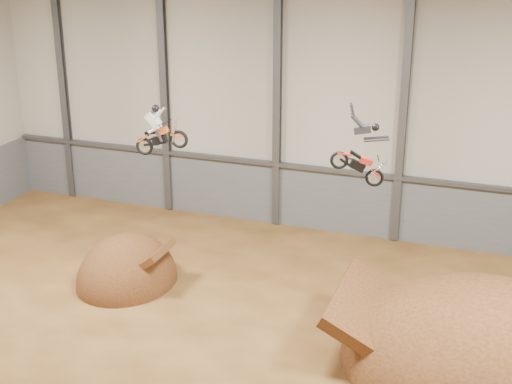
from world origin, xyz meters
TOP-DOWN VIEW (x-y plane):
  - floor at (0.00, 0.00)m, footprint 40.00×40.00m
  - back_wall at (0.00, 15.00)m, footprint 40.00×0.10m
  - lower_band_back at (0.00, 14.90)m, footprint 39.80×0.18m
  - steel_rail at (0.00, 14.75)m, footprint 39.80×0.35m
  - steel_column_0 at (-16.67, 14.80)m, footprint 0.40×0.36m
  - steel_column_1 at (-10.00, 14.80)m, footprint 0.40×0.36m
  - steel_column_2 at (-3.33, 14.80)m, footprint 0.40×0.36m
  - steel_column_3 at (3.33, 14.80)m, footprint 0.40×0.36m
  - takeoff_ramp at (-7.70, 5.70)m, footprint 4.55×5.25m
  - landing_ramp at (8.58, 4.06)m, footprint 11.04×9.76m
  - fmx_rider_a at (-5.18, 5.20)m, footprint 2.95×1.10m
  - fmx_rider_b at (3.29, 3.31)m, footprint 3.58×1.60m

SIDE VIEW (x-z plane):
  - floor at x=0.00m, z-range 0.00..0.00m
  - takeoff_ramp at x=-7.70m, z-range -2.28..2.28m
  - landing_ramp at x=8.58m, z-range -3.18..3.18m
  - lower_band_back at x=0.00m, z-range 0.00..3.50m
  - steel_rail at x=0.00m, z-range 3.45..3.65m
  - back_wall at x=0.00m, z-range 0.00..14.00m
  - steel_column_0 at x=-16.67m, z-range 0.05..13.95m
  - steel_column_1 at x=-10.00m, z-range 0.05..13.95m
  - steel_column_2 at x=-3.33m, z-range 0.05..13.95m
  - steel_column_3 at x=3.33m, z-range 0.05..13.95m
  - fmx_rider_a at x=-5.18m, z-range 6.54..9.28m
  - fmx_rider_b at x=3.29m, z-range 6.81..10.12m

